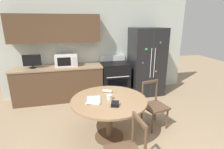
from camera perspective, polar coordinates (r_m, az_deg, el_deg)
name	(u,v)px	position (r m, az deg, el deg)	size (l,w,h in m)	color
back_wall	(87,43)	(4.87, -8.05, 10.20)	(5.20, 0.44, 2.60)	silver
kitchen_counter	(60,83)	(4.79, -16.74, -2.77)	(2.23, 0.64, 0.90)	brown
refrigerator	(146,62)	(5.00, 11.14, 4.13)	(0.88, 0.78, 1.85)	black
oven_range	(115,79)	(4.88, 0.92, -1.42)	(0.74, 0.68, 1.08)	black
microwave	(66,60)	(4.67, -14.70, 4.58)	(0.55, 0.37, 0.30)	white
countertop_tv	(32,61)	(4.70, -24.65, 4.05)	(0.42, 0.16, 0.33)	black
dining_table	(109,106)	(3.04, -0.98, -10.30)	(1.29, 1.29, 0.75)	#997551
dining_chair_right	(154,106)	(3.54, 13.54, -9.89)	(0.50, 0.50, 0.90)	brown
candle_glass	(109,97)	(2.97, -0.83, -7.46)	(0.09, 0.09, 0.08)	silver
folded_napkin	(107,91)	(3.25, -1.56, -5.43)	(0.18, 0.13, 0.05)	silver
wallet	(115,104)	(2.75, 0.98, -9.69)	(0.16, 0.16, 0.07)	black
mail_stack	(94,100)	(2.94, -6.05, -8.31)	(0.29, 0.35, 0.02)	white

